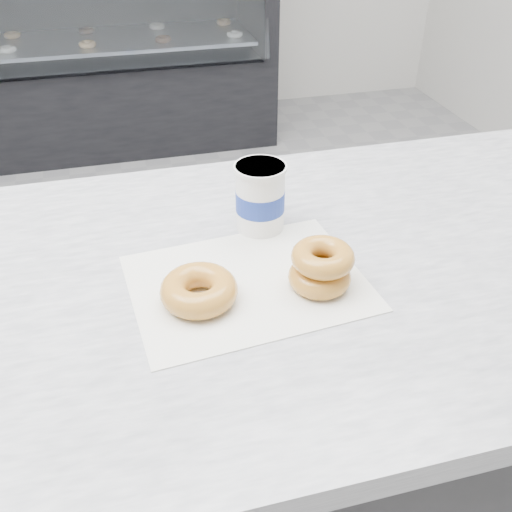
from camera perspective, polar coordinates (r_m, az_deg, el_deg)
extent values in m
plane|color=gray|center=(1.93, -18.53, -14.63)|extent=(5.00, 5.00, 0.00)
cube|color=#333335|center=(1.24, -22.85, -22.41)|extent=(3.00, 0.70, 0.86)
cube|color=black|center=(3.59, -18.85, 14.28)|extent=(2.40, 0.70, 0.50)
cube|color=silver|center=(3.50, -19.92, 19.29)|extent=(2.20, 0.55, 0.02)
cube|color=silver|center=(0.85, -0.85, -2.69)|extent=(0.36, 0.29, 0.00)
torus|color=gold|center=(0.81, -5.73, -3.40)|extent=(0.12, 0.12, 0.04)
torus|color=gold|center=(0.84, 6.37, -2.07)|extent=(0.09, 0.09, 0.03)
torus|color=gold|center=(0.82, 6.70, -0.12)|extent=(0.11, 0.11, 0.03)
cylinder|color=white|center=(0.95, 0.42, 5.87)|extent=(0.10, 0.10, 0.12)
cylinder|color=white|center=(0.92, 0.43, 8.86)|extent=(0.09, 0.09, 0.01)
cylinder|color=navy|center=(0.95, 0.41, 5.60)|extent=(0.10, 0.10, 0.04)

